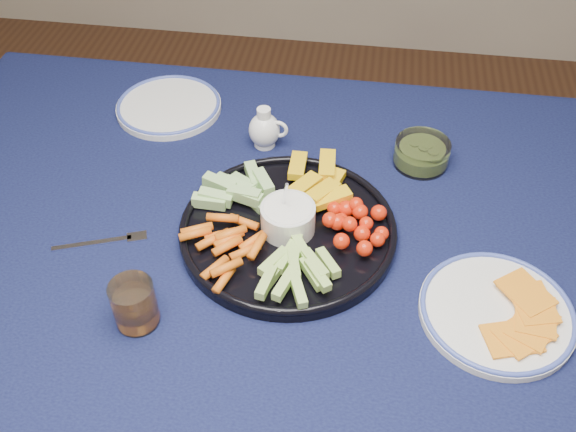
# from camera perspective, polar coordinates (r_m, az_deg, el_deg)

# --- Properties ---
(dining_table) EXTENTS (1.67, 1.07, 0.75)m
(dining_table) POSITION_cam_1_polar(r_m,az_deg,el_deg) (1.11, 4.55, -7.04)
(dining_table) COLOR #472E17
(dining_table) RESTS_ON ground
(crudite_platter) EXTENTS (0.36, 0.36, 0.12)m
(crudite_platter) POSITION_cam_1_polar(r_m,az_deg,el_deg) (1.06, -0.12, -0.89)
(crudite_platter) COLOR black
(crudite_platter) RESTS_ON dining_table
(creamer_pitcher) EXTENTS (0.08, 0.06, 0.08)m
(creamer_pitcher) POSITION_cam_1_polar(r_m,az_deg,el_deg) (1.24, -2.07, 7.67)
(creamer_pitcher) COLOR white
(creamer_pitcher) RESTS_ON dining_table
(pickle_bowl) EXTENTS (0.10, 0.10, 0.05)m
(pickle_bowl) POSITION_cam_1_polar(r_m,az_deg,el_deg) (1.23, 11.78, 5.41)
(pickle_bowl) COLOR white
(pickle_bowl) RESTS_ON dining_table
(cheese_plate) EXTENTS (0.23, 0.23, 0.03)m
(cheese_plate) POSITION_cam_1_polar(r_m,az_deg,el_deg) (1.01, 18.11, -7.98)
(cheese_plate) COLOR white
(cheese_plate) RESTS_ON dining_table
(juice_tumbler) EXTENTS (0.07, 0.07, 0.08)m
(juice_tumbler) POSITION_cam_1_polar(r_m,az_deg,el_deg) (0.96, -13.45, -7.80)
(juice_tumbler) COLOR white
(juice_tumbler) RESTS_ON dining_table
(fork_left) EXTENTS (0.15, 0.07, 0.00)m
(fork_left) POSITION_cam_1_polar(r_m,az_deg,el_deg) (1.11, -15.71, -2.17)
(fork_left) COLOR silver
(fork_left) RESTS_ON dining_table
(fork_right) EXTENTS (0.18, 0.08, 0.00)m
(fork_right) POSITION_cam_1_polar(r_m,az_deg,el_deg) (1.01, 18.31, -8.71)
(fork_right) COLOR silver
(fork_right) RESTS_ON dining_table
(side_plate_extra) EXTENTS (0.22, 0.22, 0.02)m
(side_plate_extra) POSITION_cam_1_polar(r_m,az_deg,el_deg) (1.37, -10.55, 9.60)
(side_plate_extra) COLOR white
(side_plate_extra) RESTS_ON dining_table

